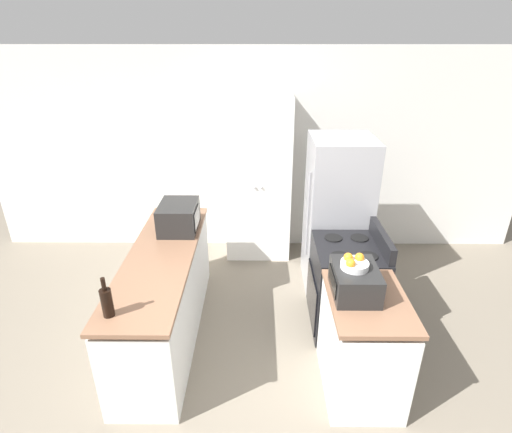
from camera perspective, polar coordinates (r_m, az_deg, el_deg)
name	(u,v)px	position (r m, az deg, el deg)	size (l,w,h in m)	color
wall_back	(257,154)	(5.22, 0.12, 8.95)	(7.00, 0.06, 2.60)	white
counter_left	(165,296)	(3.99, -12.86, -11.07)	(0.60, 2.12, 0.89)	silver
counter_right	(362,346)	(3.50, 14.93, -17.40)	(0.60, 0.83, 0.89)	silver
pantry_cabinet	(258,181)	(5.03, 0.30, 5.15)	(0.81, 0.48, 2.06)	white
stove	(346,286)	(4.09, 12.69, -9.66)	(0.66, 0.73, 1.05)	black
refrigerator	(337,215)	(4.54, 11.46, 0.21)	(0.69, 0.72, 1.75)	#A3A3A8
microwave	(179,217)	(4.11, -10.96, -0.04)	(0.38, 0.47, 0.28)	black
wine_bottle	(107,302)	(3.06, -20.54, -11.33)	(0.08, 0.08, 0.31)	black
toaster_oven	(355,281)	(3.18, 13.94, -8.93)	(0.34, 0.43, 0.23)	black
fruit_bowl	(354,263)	(3.10, 13.83, -6.49)	(0.21, 0.21, 0.10)	silver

